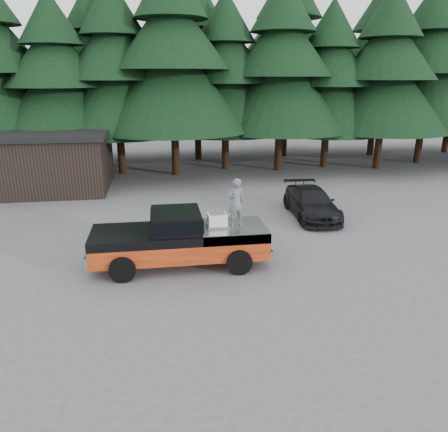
{
  "coord_description": "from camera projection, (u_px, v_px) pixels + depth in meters",
  "views": [
    {
      "loc": [
        -2.19,
        -13.73,
        6.14
      ],
      "look_at": [
        -0.07,
        0.0,
        1.69
      ],
      "focal_mm": 35.0,
      "sensor_mm": 36.0,
      "label": 1
    }
  ],
  "objects": [
    {
      "name": "parked_car",
      "position": [
        311.0,
        203.0,
        19.87
      ],
      "size": [
        2.02,
        4.56,
        1.3
      ],
      "primitive_type": "imported",
      "rotation": [
        0.0,
        0.0,
        -0.04
      ],
      "color": "black",
      "rests_on": "ground"
    },
    {
      "name": "utility_building",
      "position": [
        35.0,
        160.0,
        24.59
      ],
      "size": [
        8.4,
        6.4,
        3.3
      ],
      "color": "black",
      "rests_on": "ground"
    },
    {
      "name": "man_on_bed",
      "position": [
        236.0,
        203.0,
        14.44
      ],
      "size": [
        0.67,
        0.52,
        1.65
      ],
      "primitive_type": "imported",
      "rotation": [
        0.0,
        0.0,
        3.37
      ],
      "color": "slate",
      "rests_on": "pickup_truck"
    },
    {
      "name": "truck_cab",
      "position": [
        176.0,
        220.0,
        14.39
      ],
      "size": [
        1.66,
        1.9,
        0.59
      ],
      "primitive_type": "cube",
      "color": "black",
      "rests_on": "pickup_truck"
    },
    {
      "name": "pickup_truck",
      "position": [
        180.0,
        247.0,
        14.69
      ],
      "size": [
        6.0,
        2.04,
        1.33
      ],
      "primitive_type": null,
      "color": "red",
      "rests_on": "ground"
    },
    {
      "name": "air_compressor",
      "position": [
        217.0,
        220.0,
        14.59
      ],
      "size": [
        0.64,
        0.54,
        0.43
      ],
      "primitive_type": "cube",
      "rotation": [
        0.0,
        0.0,
        0.03
      ],
      "color": "silver",
      "rests_on": "pickup_truck"
    },
    {
      "name": "ground",
      "position": [
        226.0,
        262.0,
        15.12
      ],
      "size": [
        120.0,
        120.0,
        0.0
      ],
      "primitive_type": "plane",
      "color": "#525154",
      "rests_on": "ground"
    },
    {
      "name": "treeline",
      "position": [
        192.0,
        51.0,
        29.01
      ],
      "size": [
        60.15,
        16.05,
        17.5
      ],
      "color": "black",
      "rests_on": "ground"
    }
  ]
}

